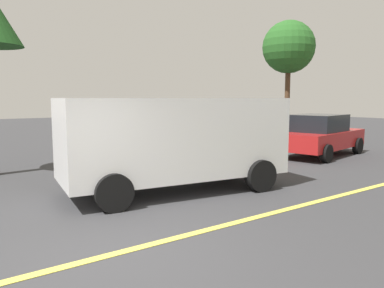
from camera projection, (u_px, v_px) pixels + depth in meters
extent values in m
plane|color=#38383A|center=(105.00, 257.00, 5.27)|extent=(80.00, 80.00, 0.00)
cube|color=#E0D14C|center=(258.00, 217.00, 7.01)|extent=(28.00, 0.16, 0.01)
cube|color=white|center=(175.00, 137.00, 8.90)|extent=(5.44, 2.75, 1.82)
cube|color=black|center=(247.00, 118.00, 9.80)|extent=(0.43, 1.84, 0.80)
cylinder|color=black|center=(217.00, 163.00, 10.70)|extent=(0.79, 0.37, 0.76)
cylinder|color=black|center=(261.00, 176.00, 8.94)|extent=(0.79, 0.37, 0.76)
cylinder|color=black|center=(91.00, 174.00, 9.08)|extent=(0.79, 0.37, 0.76)
cylinder|color=black|center=(114.00, 193.00, 7.32)|extent=(0.79, 0.37, 0.76)
cube|color=red|center=(320.00, 139.00, 14.57)|extent=(4.60, 2.65, 0.63)
cube|color=black|center=(318.00, 123.00, 14.34)|extent=(2.35, 2.00, 0.63)
cylinder|color=black|center=(314.00, 142.00, 16.30)|extent=(0.67, 0.34, 0.64)
cylinder|color=black|center=(358.00, 146.00, 15.05)|extent=(0.67, 0.34, 0.64)
cylinder|color=black|center=(278.00, 149.00, 14.17)|extent=(0.67, 0.34, 0.64)
cylinder|color=black|center=(327.00, 154.00, 12.91)|extent=(0.67, 0.34, 0.64)
cylinder|color=#513823|center=(287.00, 105.00, 17.09)|extent=(0.23, 0.23, 3.83)
sphere|color=#286023|center=(289.00, 47.00, 16.78)|extent=(2.32, 2.32, 2.32)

